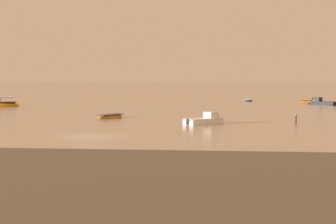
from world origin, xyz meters
The scene contains 7 objects.
ground_plane centered at (0.00, 0.00, 0.00)m, with size 800.00×800.00×0.00m, color tan.
motorboat_moored_1 centered at (29.61, 60.28, 0.19)m, with size 4.25×1.82×1.42m.
rowboat_moored_1 centered at (17.28, 64.42, 0.16)m, with size 2.08×3.81×0.57m.
rowboat_moored_2 centered at (-2.29, 19.26, 0.17)m, with size 3.19×4.17×0.63m.
motorboat_moored_4 centered at (28.92, 51.35, 0.31)m, with size 5.35×4.71×2.03m.
motorboat_moored_6 centered at (9.83, 12.62, 0.29)m, with size 4.86×4.58×1.89m.
mooring_post_near centered at (18.88, 12.54, 0.55)m, with size 0.22×0.22×1.24m.
Camera 1 is at (10.56, -41.17, 4.95)m, focal length 54.13 mm.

